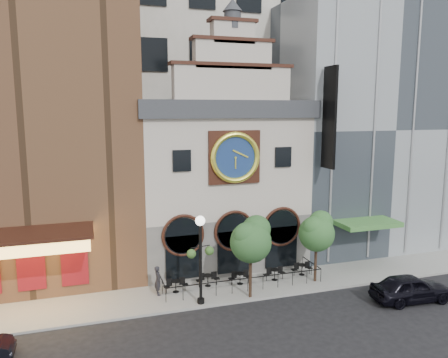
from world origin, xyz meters
TOP-DOWN VIEW (x-y plane):
  - ground at (0.00, 0.00)m, footprint 120.00×120.00m
  - sidewalk at (0.00, 2.50)m, footprint 44.00×5.00m
  - clock_building at (0.00, 7.82)m, footprint 12.60×8.78m
  - theater_building at (-13.00, 9.96)m, footprint 14.00×15.60m
  - retail_building at (12.99, 9.99)m, footprint 14.00×14.40m
  - office_tower at (0.00, 20.00)m, footprint 20.00×16.00m
  - cafe_railing at (0.00, 2.50)m, footprint 10.60×2.60m
  - bistro_0 at (-4.43, 2.51)m, footprint 1.58×0.68m
  - bistro_1 at (-2.21, 2.82)m, footprint 1.58×0.68m
  - bistro_2 at (-0.06, 2.49)m, footprint 1.58×0.68m
  - bistro_3 at (2.43, 2.42)m, footprint 1.58×0.68m
  - bistro_4 at (4.66, 2.70)m, footprint 1.58×0.68m
  - car_right at (9.20, -2.88)m, footprint 5.11×2.38m
  - pedestrian at (-5.56, 2.49)m, footprint 0.47×0.70m
  - lamppost at (-3.31, 0.46)m, footprint 1.71×0.77m
  - tree_left at (-0.09, 0.43)m, footprint 2.66×2.56m
  - tree_right at (5.04, 1.46)m, footprint 2.50×2.41m

SIDE VIEW (x-z plane):
  - ground at x=0.00m, z-range 0.00..0.00m
  - sidewalk at x=0.00m, z-range 0.00..0.15m
  - cafe_railing at x=0.00m, z-range 0.15..1.05m
  - bistro_0 at x=-4.43m, z-range 0.16..1.06m
  - bistro_1 at x=-2.21m, z-range 0.16..1.06m
  - bistro_2 at x=-0.06m, z-range 0.16..1.06m
  - bistro_3 at x=2.43m, z-range 0.16..1.06m
  - bistro_4 at x=4.66m, z-range 0.16..1.06m
  - car_right at x=9.20m, z-range 0.00..1.69m
  - pedestrian at x=-5.56m, z-range 0.15..2.02m
  - lamppost at x=-3.31m, z-range 0.79..6.22m
  - tree_right at x=5.04m, z-range 1.28..6.10m
  - tree_left at x=-0.09m, z-range 1.35..6.47m
  - clock_building at x=0.00m, z-range -2.64..16.01m
  - retail_building at x=12.99m, z-range 0.14..20.14m
  - theater_building at x=-13.00m, z-range 0.10..25.10m
  - office_tower at x=0.00m, z-range 0.00..40.00m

